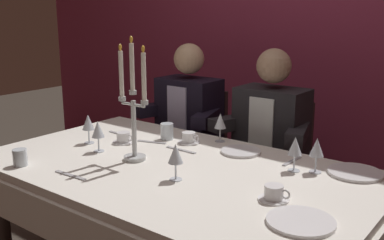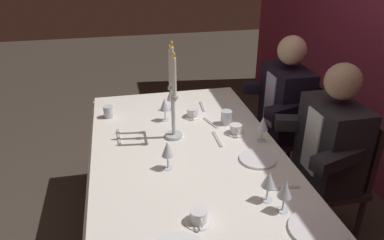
{
  "view_description": "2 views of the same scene",
  "coord_description": "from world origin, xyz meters",
  "px_view_note": "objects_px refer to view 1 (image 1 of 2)",
  "views": [
    {
      "loc": [
        1.33,
        -1.58,
        1.48
      ],
      "look_at": [
        0.03,
        0.11,
        0.95
      ],
      "focal_mm": 42.68,
      "sensor_mm": 36.0,
      "label": 1
    },
    {
      "loc": [
        1.78,
        -0.35,
        1.86
      ],
      "look_at": [
        -0.09,
        0.04,
        0.91
      ],
      "focal_mm": 34.41,
      "sensor_mm": 36.0,
      "label": 2
    }
  ],
  "objects_px": {
    "coffee_cup_1": "(124,138)",
    "wine_glass_0": "(220,122)",
    "wine_glass_5": "(98,130)",
    "seated_diner_1": "(272,130)",
    "dinner_plate_1": "(355,173)",
    "dinner_plate_2": "(241,151)",
    "wine_glass_4": "(317,149)",
    "dinner_plate_0": "(301,221)",
    "wine_glass_3": "(88,123)",
    "wine_glass_2": "(176,155)",
    "coffee_cup_0": "(274,194)",
    "dining_table": "(174,189)",
    "water_tumbler_0": "(20,158)",
    "water_tumbler_1": "(167,131)",
    "wine_glass_1": "(295,147)",
    "coffee_cup_2": "(189,138)",
    "seated_diner_0": "(190,115)",
    "candelabra": "(133,110)"
  },
  "relations": [
    {
      "from": "coffee_cup_1",
      "to": "wine_glass_0",
      "type": "bearing_deg",
      "value": 39.87
    },
    {
      "from": "wine_glass_5",
      "to": "seated_diner_1",
      "type": "bearing_deg",
      "value": 62.01
    },
    {
      "from": "dinner_plate_1",
      "to": "wine_glass_5",
      "type": "distance_m",
      "value": 1.28
    },
    {
      "from": "dinner_plate_2",
      "to": "wine_glass_4",
      "type": "relative_size",
      "value": 1.27
    },
    {
      "from": "dinner_plate_0",
      "to": "wine_glass_3",
      "type": "distance_m",
      "value": 1.37
    },
    {
      "from": "dinner_plate_1",
      "to": "wine_glass_2",
      "type": "relative_size",
      "value": 1.5
    },
    {
      "from": "dinner_plate_2",
      "to": "coffee_cup_0",
      "type": "height_order",
      "value": "coffee_cup_0"
    },
    {
      "from": "dining_table",
      "to": "dinner_plate_0",
      "type": "bearing_deg",
      "value": -14.41
    },
    {
      "from": "dining_table",
      "to": "water_tumbler_0",
      "type": "distance_m",
      "value": 0.75
    },
    {
      "from": "dinner_plate_2",
      "to": "wine_glass_3",
      "type": "bearing_deg",
      "value": -154.23
    },
    {
      "from": "dinner_plate_0",
      "to": "wine_glass_0",
      "type": "relative_size",
      "value": 1.48
    },
    {
      "from": "water_tumbler_0",
      "to": "water_tumbler_1",
      "type": "bearing_deg",
      "value": 71.08
    },
    {
      "from": "coffee_cup_1",
      "to": "wine_glass_1",
      "type": "bearing_deg",
      "value": 9.51
    },
    {
      "from": "wine_glass_2",
      "to": "coffee_cup_0",
      "type": "xyz_separation_m",
      "value": [
        0.44,
        0.07,
        -0.09
      ]
    },
    {
      "from": "dining_table",
      "to": "water_tumbler_1",
      "type": "height_order",
      "value": "water_tumbler_1"
    },
    {
      "from": "water_tumbler_0",
      "to": "seated_diner_1",
      "type": "distance_m",
      "value": 1.48
    },
    {
      "from": "dinner_plate_2",
      "to": "coffee_cup_0",
      "type": "xyz_separation_m",
      "value": [
        0.42,
        -0.44,
        0.02
      ]
    },
    {
      "from": "dining_table",
      "to": "coffee_cup_2",
      "type": "xyz_separation_m",
      "value": [
        -0.17,
        0.34,
        0.15
      ]
    },
    {
      "from": "seated_diner_0",
      "to": "seated_diner_1",
      "type": "relative_size",
      "value": 1.0
    },
    {
      "from": "wine_glass_1",
      "to": "seated_diner_1",
      "type": "bearing_deg",
      "value": 125.71
    },
    {
      "from": "wine_glass_2",
      "to": "seated_diner_0",
      "type": "distance_m",
      "value": 1.25
    },
    {
      "from": "wine_glass_4",
      "to": "seated_diner_0",
      "type": "bearing_deg",
      "value": 154.29
    },
    {
      "from": "water_tumbler_0",
      "to": "seated_diner_0",
      "type": "xyz_separation_m",
      "value": [
        -0.01,
        1.33,
        -0.05
      ]
    },
    {
      "from": "dining_table",
      "to": "seated_diner_0",
      "type": "distance_m",
      "value": 1.07
    },
    {
      "from": "wine_glass_0",
      "to": "coffee_cup_1",
      "type": "height_order",
      "value": "wine_glass_0"
    },
    {
      "from": "wine_glass_4",
      "to": "water_tumbler_0",
      "type": "bearing_deg",
      "value": -146.32
    },
    {
      "from": "candelabra",
      "to": "wine_glass_3",
      "type": "bearing_deg",
      "value": 172.74
    },
    {
      "from": "coffee_cup_0",
      "to": "coffee_cup_1",
      "type": "xyz_separation_m",
      "value": [
        -1.03,
        0.19,
        0.0
      ]
    },
    {
      "from": "water_tumbler_0",
      "to": "coffee_cup_2",
      "type": "height_order",
      "value": "water_tumbler_0"
    },
    {
      "from": "dinner_plate_2",
      "to": "dining_table",
      "type": "bearing_deg",
      "value": -111.9
    },
    {
      "from": "dinner_plate_0",
      "to": "dinner_plate_1",
      "type": "bearing_deg",
      "value": 91.01
    },
    {
      "from": "wine_glass_1",
      "to": "wine_glass_5",
      "type": "height_order",
      "value": "same"
    },
    {
      "from": "dinner_plate_1",
      "to": "wine_glass_5",
      "type": "bearing_deg",
      "value": -157.67
    },
    {
      "from": "dinner_plate_1",
      "to": "water_tumbler_1",
      "type": "height_order",
      "value": "water_tumbler_1"
    },
    {
      "from": "dining_table",
      "to": "wine_glass_3",
      "type": "distance_m",
      "value": 0.66
    },
    {
      "from": "dinner_plate_0",
      "to": "wine_glass_0",
      "type": "distance_m",
      "value": 1.03
    },
    {
      "from": "candelabra",
      "to": "wine_glass_4",
      "type": "relative_size",
      "value": 3.7
    },
    {
      "from": "wine_glass_2",
      "to": "dinner_plate_0",
      "type": "bearing_deg",
      "value": -4.96
    },
    {
      "from": "water_tumbler_1",
      "to": "seated_diner_0",
      "type": "height_order",
      "value": "seated_diner_0"
    },
    {
      "from": "wine_glass_2",
      "to": "wine_glass_5",
      "type": "bearing_deg",
      "value": 173.35
    },
    {
      "from": "dining_table",
      "to": "coffee_cup_1",
      "type": "relative_size",
      "value": 14.7
    },
    {
      "from": "candelabra",
      "to": "dinner_plate_2",
      "type": "distance_m",
      "value": 0.6
    },
    {
      "from": "dinner_plate_2",
      "to": "coffee_cup_0",
      "type": "distance_m",
      "value": 0.61
    },
    {
      "from": "wine_glass_5",
      "to": "seated_diner_0",
      "type": "relative_size",
      "value": 0.13
    },
    {
      "from": "dinner_plate_0",
      "to": "seated_diner_1",
      "type": "xyz_separation_m",
      "value": [
        -0.68,
        1.08,
        -0.01
      ]
    },
    {
      "from": "coffee_cup_1",
      "to": "dinner_plate_1",
      "type": "bearing_deg",
      "value": 13.76
    },
    {
      "from": "dining_table",
      "to": "coffee_cup_0",
      "type": "height_order",
      "value": "coffee_cup_0"
    },
    {
      "from": "dinner_plate_0",
      "to": "water_tumbler_0",
      "type": "xyz_separation_m",
      "value": [
        -1.32,
        -0.26,
        0.03
      ]
    },
    {
      "from": "wine_glass_5",
      "to": "coffee_cup_2",
      "type": "height_order",
      "value": "wine_glass_5"
    },
    {
      "from": "dinner_plate_0",
      "to": "seated_diner_1",
      "type": "relative_size",
      "value": 0.2
    }
  ]
}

